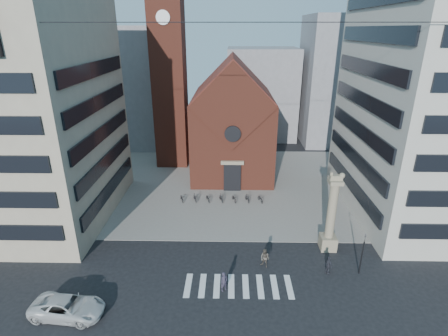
{
  "coord_description": "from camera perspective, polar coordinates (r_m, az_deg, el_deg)",
  "views": [
    {
      "loc": [
        -0.24,
        -28.23,
        21.57
      ],
      "look_at": [
        -0.98,
        8.0,
        7.04
      ],
      "focal_mm": 28.0,
      "sensor_mm": 36.0,
      "label": 1
    }
  ],
  "objects": [
    {
      "name": "pedestrian_2",
      "position": [
        35.32,
        16.67,
        -14.97
      ],
      "size": [
        0.84,
        1.19,
        1.87
      ],
      "primitive_type": "imported",
      "rotation": [
        0.0,
        0.0,
        1.97
      ],
      "color": "#2B2B33",
      "rests_on": "ground"
    },
    {
      "name": "white_car",
      "position": [
        32.59,
        -24.17,
        -20.05
      ],
      "size": [
        6.04,
        3.22,
        1.62
      ],
      "primitive_type": "imported",
      "rotation": [
        0.0,
        0.0,
        1.48
      ],
      "color": "silver",
      "rests_on": "ground"
    },
    {
      "name": "scooter_4",
      "position": [
        46.72,
        1.67,
        -4.98
      ],
      "size": [
        1.08,
        1.76,
        0.87
      ],
      "primitive_type": "imported",
      "rotation": [
        0.0,
        0.0,
        0.32
      ],
      "color": "black",
      "rests_on": "piazza"
    },
    {
      "name": "bg_block_mid",
      "position": [
        74.56,
        6.09,
        12.03
      ],
      "size": [
        14.0,
        12.0,
        18.0
      ],
      "primitive_type": "cube",
      "color": "gray",
      "rests_on": "ground"
    },
    {
      "name": "scooter_1",
      "position": [
        46.94,
        -4.77,
        -4.85
      ],
      "size": [
        0.94,
        1.68,
        0.97
      ],
      "primitive_type": "imported",
      "rotation": [
        0.0,
        0.0,
        0.32
      ],
      "color": "black",
      "rests_on": "piazza"
    },
    {
      "name": "bg_block_right",
      "position": [
        74.28,
        19.11,
        13.3
      ],
      "size": [
        16.0,
        14.0,
        24.0
      ],
      "primitive_type": "cube",
      "color": "gray",
      "rests_on": "ground"
    },
    {
      "name": "campanile",
      "position": [
        57.36,
        -8.97,
        15.76
      ],
      "size": [
        5.5,
        5.5,
        31.2
      ],
      "color": "brown",
      "rests_on": "ground"
    },
    {
      "name": "ground",
      "position": [
        35.53,
        1.36,
        -15.54
      ],
      "size": [
        120.0,
        120.0,
        0.0
      ],
      "primitive_type": "plane",
      "color": "black",
      "rests_on": "ground"
    },
    {
      "name": "scooter_5",
      "position": [
        46.75,
        3.82,
        -4.94
      ],
      "size": [
        0.94,
        1.68,
        0.97
      ],
      "primitive_type": "imported",
      "rotation": [
        0.0,
        0.0,
        0.32
      ],
      "color": "black",
      "rests_on": "piazza"
    },
    {
      "name": "zebra_crossing",
      "position": [
        33.2,
        2.38,
        -18.68
      ],
      "size": [
        10.2,
        3.2,
        0.01
      ],
      "primitive_type": null,
      "color": "white",
      "rests_on": "ground"
    },
    {
      "name": "pedestrian_0",
      "position": [
        32.15,
        0.02,
        -18.06
      ],
      "size": [
        0.82,
        0.77,
        1.89
      ],
      "primitive_type": "imported",
      "rotation": [
        0.0,
        0.0,
        0.63
      ],
      "color": "#302B3B",
      "rests_on": "ground"
    },
    {
      "name": "pedestrian_1",
      "position": [
        34.95,
        6.69,
        -14.41
      ],
      "size": [
        1.21,
        1.17,
        1.97
      ],
      "primitive_type": "imported",
      "rotation": [
        0.0,
        0.0,
        -0.64
      ],
      "color": "#4B443C",
      "rests_on": "ground"
    },
    {
      "name": "church",
      "position": [
        54.97,
        1.39,
        7.54
      ],
      "size": [
        12.0,
        16.65,
        18.0
      ],
      "color": "brown",
      "rests_on": "ground"
    },
    {
      "name": "piazza",
      "position": [
        51.91,
        1.33,
        -2.68
      ],
      "size": [
        46.0,
        30.0,
        0.05
      ],
      "primitive_type": "cube",
      "color": "gray",
      "rests_on": "ground"
    },
    {
      "name": "bg_block_left",
      "position": [
        71.81,
        -15.19,
        12.65
      ],
      "size": [
        16.0,
        14.0,
        22.0
      ],
      "primitive_type": "cube",
      "color": "gray",
      "rests_on": "ground"
    },
    {
      "name": "building_left",
      "position": [
        45.82,
        -30.43,
        8.09
      ],
      "size": [
        18.0,
        20.0,
        26.0
      ],
      "primitive_type": "cube",
      "color": "tan",
      "rests_on": "ground"
    },
    {
      "name": "scooter_2",
      "position": [
        46.82,
        -2.63,
        -4.94
      ],
      "size": [
        1.08,
        1.76,
        0.87
      ],
      "primitive_type": "imported",
      "rotation": [
        0.0,
        0.0,
        0.32
      ],
      "color": "black",
      "rests_on": "piazza"
    },
    {
      "name": "scooter_3",
      "position": [
        46.72,
        -0.49,
        -4.91
      ],
      "size": [
        0.94,
        1.68,
        0.97
      ],
      "primitive_type": "imported",
      "rotation": [
        0.0,
        0.0,
        0.32
      ],
      "color": "black",
      "rests_on": "piazza"
    },
    {
      "name": "scooter_0",
      "position": [
        47.17,
        -6.89,
        -4.87
      ],
      "size": [
        1.08,
        1.76,
        0.87
      ],
      "primitive_type": "imported",
      "rotation": [
        0.0,
        0.0,
        0.32
      ],
      "color": "black",
      "rests_on": "piazza"
    },
    {
      "name": "building_right",
      "position": [
        47.29,
        32.76,
        11.73
      ],
      "size": [
        18.0,
        22.0,
        32.0
      ],
      "primitive_type": "cube",
      "color": "#AAA59A",
      "rests_on": "ground"
    },
    {
      "name": "scooter_6",
      "position": [
        46.89,
        5.96,
        -4.99
      ],
      "size": [
        1.08,
        1.76,
        0.87
      ],
      "primitive_type": "imported",
      "rotation": [
        0.0,
        0.0,
        0.32
      ],
      "color": "black",
      "rests_on": "piazza"
    },
    {
      "name": "lion_column",
      "position": [
        37.53,
        17.03,
        -8.07
      ],
      "size": [
        1.63,
        1.6,
        8.68
      ],
      "color": "gray",
      "rests_on": "ground"
    },
    {
      "name": "traffic_light",
      "position": [
        35.54,
        21.66,
        -12.78
      ],
      "size": [
        0.13,
        0.16,
        4.3
      ],
      "color": "black",
      "rests_on": "ground"
    }
  ]
}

